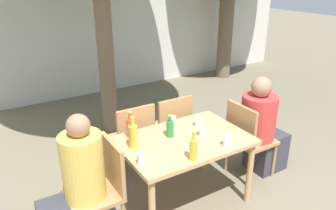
# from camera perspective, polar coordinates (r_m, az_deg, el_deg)

# --- Properties ---
(ground_plane) EXTENTS (30.00, 30.00, 0.00)m
(ground_plane) POSITION_cam_1_polar(r_m,az_deg,el_deg) (3.60, 2.59, -16.14)
(ground_plane) COLOR #706651
(cafe_building_wall) EXTENTS (10.00, 0.08, 2.80)m
(cafe_building_wall) POSITION_cam_1_polar(r_m,az_deg,el_deg) (6.21, -16.74, 13.79)
(cafe_building_wall) COLOR beige
(cafe_building_wall) RESTS_ON ground_plane
(dining_table_front) EXTENTS (1.25, 0.85, 0.73)m
(dining_table_front) POSITION_cam_1_polar(r_m,az_deg,el_deg) (3.24, 2.79, -7.30)
(dining_table_front) COLOR tan
(dining_table_front) RESTS_ON ground_plane
(patio_chair_0) EXTENTS (0.44, 0.44, 0.91)m
(patio_chair_0) POSITION_cam_1_polar(r_m,az_deg,el_deg) (2.98, -11.40, -13.43)
(patio_chair_0) COLOR #A87A4C
(patio_chair_0) RESTS_ON ground_plane
(patio_chair_1) EXTENTS (0.44, 0.44, 0.91)m
(patio_chair_1) POSITION_cam_1_polar(r_m,az_deg,el_deg) (3.79, 13.58, -5.30)
(patio_chair_1) COLOR #A87A4C
(patio_chair_1) RESTS_ON ground_plane
(patio_chair_2) EXTENTS (0.44, 0.44, 0.91)m
(patio_chair_2) POSITION_cam_1_polar(r_m,az_deg,el_deg) (3.69, -6.22, -5.55)
(patio_chair_2) COLOR #A87A4C
(patio_chair_2) RESTS_ON ground_plane
(patio_chair_3) EXTENTS (0.44, 0.44, 0.91)m
(patio_chair_3) POSITION_cam_1_polar(r_m,az_deg,el_deg) (3.90, 0.40, -3.78)
(patio_chair_3) COLOR #A87A4C
(patio_chair_3) RESTS_ON ground_plane
(person_seated_0) EXTENTS (0.57, 0.35, 1.22)m
(person_seated_0) POSITION_cam_1_polar(r_m,az_deg,el_deg) (2.92, -15.85, -14.15)
(person_seated_0) COLOR #383842
(person_seated_0) RESTS_ON ground_plane
(person_seated_1) EXTENTS (0.60, 0.39, 1.19)m
(person_seated_1) POSITION_cam_1_polar(r_m,az_deg,el_deg) (3.93, 16.03, -4.14)
(person_seated_1) COLOR #383842
(person_seated_1) RESTS_ON ground_plane
(oil_cruet_0) EXTENTS (0.08, 0.08, 0.31)m
(oil_cruet_0) POSITION_cam_1_polar(r_m,az_deg,el_deg) (3.01, -6.12, -5.35)
(oil_cruet_0) COLOR gold
(oil_cruet_0) RESTS_ON dining_table_front
(green_bottle_1) EXTENTS (0.08, 0.08, 0.23)m
(green_bottle_1) POSITION_cam_1_polar(r_m,az_deg,el_deg) (3.20, 0.36, -4.06)
(green_bottle_1) COLOR #287A38
(green_bottle_1) RESTS_ON dining_table_front
(soda_bottle_2) EXTENTS (0.08, 0.08, 0.27)m
(soda_bottle_2) POSITION_cam_1_polar(r_m,az_deg,el_deg) (3.21, -6.55, -3.82)
(soda_bottle_2) COLOR #DB4C2D
(soda_bottle_2) RESTS_ON dining_table_front
(oil_cruet_3) EXTENTS (0.07, 0.07, 0.27)m
(oil_cruet_3) POSITION_cam_1_polar(r_m,az_deg,el_deg) (2.82, 4.45, -7.63)
(oil_cruet_3) COLOR gold
(oil_cruet_3) RESTS_ON dining_table_front
(drinking_glass_0) EXTENTS (0.07, 0.07, 0.11)m
(drinking_glass_0) POSITION_cam_1_polar(r_m,az_deg,el_deg) (3.10, 10.27, -6.12)
(drinking_glass_0) COLOR white
(drinking_glass_0) RESTS_ON dining_table_front
(drinking_glass_1) EXTENTS (0.06, 0.06, 0.10)m
(drinking_glass_1) POSITION_cam_1_polar(r_m,az_deg,el_deg) (2.80, -4.76, -9.32)
(drinking_glass_1) COLOR white
(drinking_glass_1) RESTS_ON dining_table_front
(drinking_glass_2) EXTENTS (0.07, 0.07, 0.10)m
(drinking_glass_2) POSITION_cam_1_polar(r_m,az_deg,el_deg) (3.44, 0.87, -2.75)
(drinking_glass_2) COLOR white
(drinking_glass_2) RESTS_ON dining_table_front
(drinking_glass_3) EXTENTS (0.07, 0.07, 0.11)m
(drinking_glass_3) POSITION_cam_1_polar(r_m,az_deg,el_deg) (3.43, 5.23, -2.86)
(drinking_glass_3) COLOR silver
(drinking_glass_3) RESTS_ON dining_table_front
(drinking_glass_4) EXTENTS (0.07, 0.07, 0.12)m
(drinking_glass_4) POSITION_cam_1_polar(r_m,az_deg,el_deg) (3.24, 6.04, -4.38)
(drinking_glass_4) COLOR silver
(drinking_glass_4) RESTS_ON dining_table_front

